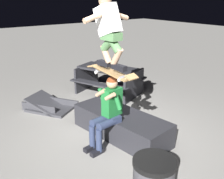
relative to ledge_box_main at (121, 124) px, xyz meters
name	(u,v)px	position (x,y,z in m)	size (l,w,h in m)	color
ground_plane	(115,137)	(-0.01, 0.15, -0.23)	(40.00, 40.00, 0.00)	gray
ledge_box_main	(121,124)	(0.00, 0.00, 0.00)	(2.02, 0.76, 0.47)	#28282D
person_sitting_on_ledge	(108,109)	(-0.14, 0.42, 0.49)	(0.60, 0.77, 1.30)	#2D3856
skateboard	(111,72)	(-0.30, 0.46, 1.21)	(1.03, 0.29, 0.13)	#AD8451
skater_airborne	(109,28)	(-0.25, 0.47, 1.90)	(0.63, 0.89, 1.12)	black
kicker_ramp	(51,107)	(1.99, 0.58, -0.16)	(1.25, 1.14, 0.44)	#38383D
picnic_table_back	(109,76)	(2.03, -1.23, 0.27)	(2.08, 1.88, 0.75)	#28282D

